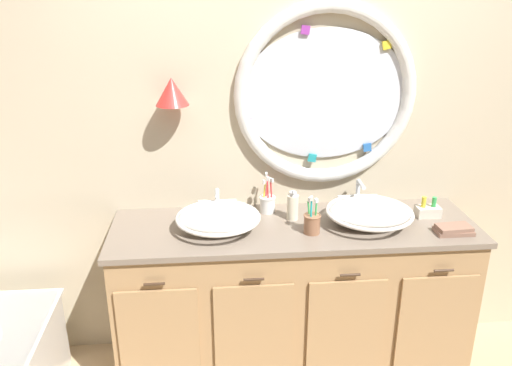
# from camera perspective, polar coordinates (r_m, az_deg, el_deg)

# --- Properties ---
(back_wall_assembly) EXTENTS (6.40, 0.26, 2.60)m
(back_wall_assembly) POSITION_cam_1_polar(r_m,az_deg,el_deg) (2.93, 3.61, 5.43)
(back_wall_assembly) COLOR beige
(back_wall_assembly) RESTS_ON ground_plane
(vanity_counter) EXTENTS (1.92, 0.61, 0.91)m
(vanity_counter) POSITION_cam_1_polar(r_m,az_deg,el_deg) (3.00, 3.87, -12.35)
(vanity_counter) COLOR tan
(vanity_counter) RESTS_ON ground_plane
(sink_basin_left) EXTENTS (0.43, 0.43, 0.14)m
(sink_basin_left) POSITION_cam_1_polar(r_m,az_deg,el_deg) (2.69, -4.12, -3.78)
(sink_basin_left) COLOR white
(sink_basin_left) RESTS_ON vanity_counter
(sink_basin_right) EXTENTS (0.46, 0.46, 0.14)m
(sink_basin_right) POSITION_cam_1_polar(r_m,az_deg,el_deg) (2.81, 12.20, -3.12)
(sink_basin_right) COLOR white
(sink_basin_right) RESTS_ON vanity_counter
(faucet_set_left) EXTENTS (0.21, 0.12, 0.14)m
(faucet_set_left) POSITION_cam_1_polar(r_m,az_deg,el_deg) (2.91, -4.21, -2.15)
(faucet_set_left) COLOR silver
(faucet_set_left) RESTS_ON vanity_counter
(faucet_set_right) EXTENTS (0.23, 0.13, 0.17)m
(faucet_set_right) POSITION_cam_1_polar(r_m,az_deg,el_deg) (3.01, 10.97, -1.42)
(faucet_set_right) COLOR silver
(faucet_set_right) RESTS_ON vanity_counter
(toothbrush_holder_left) EXTENTS (0.09, 0.09, 0.23)m
(toothbrush_holder_left) POSITION_cam_1_polar(r_m,az_deg,el_deg) (2.90, 1.25, -2.12)
(toothbrush_holder_left) COLOR white
(toothbrush_holder_left) RESTS_ON vanity_counter
(toothbrush_holder_right) EXTENTS (0.09, 0.09, 0.21)m
(toothbrush_holder_right) POSITION_cam_1_polar(r_m,az_deg,el_deg) (2.68, 6.09, -4.29)
(toothbrush_holder_right) COLOR #996647
(toothbrush_holder_right) RESTS_ON vanity_counter
(soap_dispenser) EXTENTS (0.06, 0.07, 0.17)m
(soap_dispenser) POSITION_cam_1_polar(r_m,az_deg,el_deg) (2.82, 4.05, -2.54)
(soap_dispenser) COLOR #EFE5C6
(soap_dispenser) RESTS_ON vanity_counter
(folded_hand_towel) EXTENTS (0.19, 0.11, 0.04)m
(folded_hand_towel) POSITION_cam_1_polar(r_m,az_deg,el_deg) (2.86, 20.64, -4.74)
(folded_hand_towel) COLOR #936B56
(folded_hand_towel) RESTS_ON vanity_counter
(toiletry_basket) EXTENTS (0.13, 0.08, 0.11)m
(toiletry_basket) POSITION_cam_1_polar(r_m,az_deg,el_deg) (3.01, 18.12, -2.85)
(toiletry_basket) COLOR beige
(toiletry_basket) RESTS_ON vanity_counter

